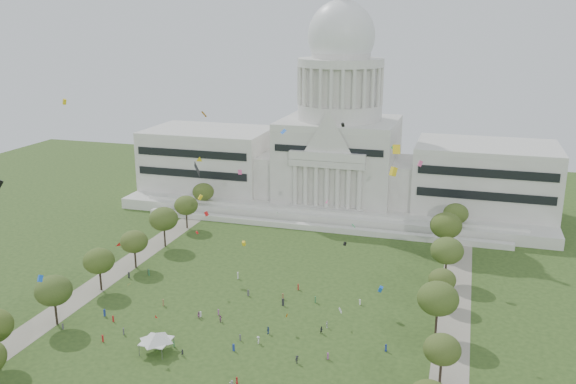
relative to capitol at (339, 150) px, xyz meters
The scene contains 30 objects.
ground 115.76m from the capitol, 90.00° to the right, with size 400.00×400.00×0.00m, color #2C451A.
capitol is the anchor object (origin of this frame).
path_left 98.93m from the capitol, 119.87° to the right, with size 8.00×160.00×0.04m, color gray.
path_right 98.93m from the capitol, 60.13° to the right, with size 8.00×160.00×0.04m, color gray.
row_tree_l_1 125.32m from the capitol, 110.71° to the right, with size 8.86×8.86×12.59m.
row_tree_r_1 125.12m from the capitol, 68.16° to the right, with size 7.58×7.58×10.78m.
row_tree_l_2 107.19m from the capitol, 115.07° to the right, with size 8.42×8.42×11.97m.
row_tree_r_2 106.56m from the capitol, 65.33° to the right, with size 9.55×9.55×13.58m.
row_tree_l_3 92.14m from the capitol, 118.96° to the right, with size 8.12×8.12×11.55m.
row_tree_r_3 91.98m from the capitol, 60.70° to the right, with size 7.01×7.01×9.98m.
row_tree_l_4 76.50m from the capitol, 125.78° to the right, with size 9.29×9.29×13.21m.
row_tree_r_4 78.81m from the capitol, 54.84° to the right, with size 9.19×9.19×13.06m.
row_tree_l_5 63.64m from the capitol, 136.72° to the right, with size 8.33×8.33×11.85m.
row_tree_r_5 62.67m from the capitol, 44.94° to the right, with size 9.82×9.82×13.96m.
row_tree_l_6 54.69m from the capitol, 152.45° to the right, with size 8.19×8.19×11.64m.
row_tree_r_6 54.32m from the capitol, 28.99° to the right, with size 8.42×8.42×11.97m.
event_tent 123.11m from the capitol, 97.01° to the right, with size 8.36×8.36×4.68m.
person_0 113.45m from the capitol, 72.22° to the right, with size 0.84×0.55×1.72m, color navy.
person_2 106.33m from the capitol, 79.80° to the right, with size 0.90×0.55×1.85m, color #26262B.
person_3 113.30m from the capitol, 87.07° to the right, with size 1.20×0.62×1.86m, color silver.
person_4 108.53m from the capitol, 86.55° to the right, with size 1.09×0.59×1.85m, color navy.
person_5 106.32m from the capitol, 93.67° to the right, with size 1.53×0.60×1.65m, color #994C8C.
person_6 129.35m from the capitol, 86.95° to the right, with size 0.74×0.48×1.51m, color #B21E1E.
person_7 123.09m from the capitol, 94.04° to the right, with size 0.60×0.44×1.64m, color #26262B.
person_8 106.64m from the capitol, 96.90° to the right, with size 0.84×0.52×1.73m, color #994C8C.
person_9 119.63m from the capitol, 81.99° to the right, with size 1.20×0.62×1.86m, color #26262B.
person_10 103.44m from the capitol, 79.20° to the right, with size 1.00×0.55×1.71m, color silver.
person_11 131.17m from the capitol, 87.12° to the right, with size 1.76×0.70×1.90m, color silver.
distant_crowd 100.79m from the capitol, 98.34° to the right, with size 66.83×42.48×1.94m.
kite_swarm 105.05m from the capitol, 87.60° to the right, with size 81.88×96.15×53.69m.
Camera 1 is at (47.85, -114.56, 71.07)m, focal length 38.00 mm.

